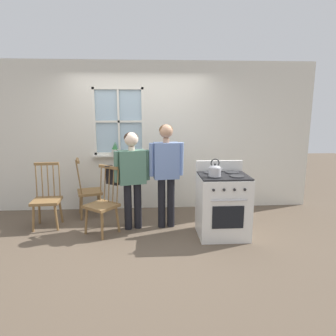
# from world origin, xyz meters

# --- Properties ---
(ground_plane) EXTENTS (16.00, 16.00, 0.00)m
(ground_plane) POSITION_xyz_m (0.00, 0.00, 0.00)
(ground_plane) COLOR brown
(wall_back) EXTENTS (6.40, 0.16, 2.70)m
(wall_back) POSITION_xyz_m (0.02, 1.40, 1.34)
(wall_back) COLOR silver
(wall_back) RESTS_ON ground_plane
(chair_by_window) EXTENTS (0.58, 0.57, 1.02)m
(chair_by_window) POSITION_xyz_m (-0.54, 0.25, 0.45)
(chair_by_window) COLOR olive
(chair_by_window) RESTS_ON ground_plane
(chair_near_wall) EXTENTS (0.45, 0.43, 1.02)m
(chair_near_wall) POSITION_xyz_m (-1.46, 0.55, 0.45)
(chair_near_wall) COLOR olive
(chair_near_wall) RESTS_ON ground_plane
(chair_center_cluster) EXTENTS (0.50, 0.51, 1.02)m
(chair_center_cluster) POSITION_xyz_m (-0.90, 1.01, 0.45)
(chair_center_cluster) COLOR olive
(chair_center_cluster) RESTS_ON ground_plane
(person_elderly_left) EXTENTS (0.56, 0.31, 1.52)m
(person_elderly_left) POSITION_xyz_m (-0.09, 0.39, 0.93)
(person_elderly_left) COLOR black
(person_elderly_left) RESTS_ON ground_plane
(person_teen_center) EXTENTS (0.55, 0.25, 1.63)m
(person_teen_center) POSITION_xyz_m (0.43, 0.43, 0.99)
(person_teen_center) COLOR black
(person_teen_center) RESTS_ON ground_plane
(stove) EXTENTS (0.71, 0.68, 1.08)m
(stove) POSITION_xyz_m (1.25, 0.06, 0.47)
(stove) COLOR white
(stove) RESTS_ON ground_plane
(kettle) EXTENTS (0.21, 0.17, 0.25)m
(kettle) POSITION_xyz_m (1.09, -0.08, 1.02)
(kettle) COLOR #B7B7BC
(kettle) RESTS_ON stove
(potted_plant) EXTENTS (0.12, 0.12, 0.25)m
(potted_plant) POSITION_xyz_m (-0.44, 1.31, 1.12)
(potted_plant) COLOR beige
(potted_plant) RESTS_ON wall_back
(handbag) EXTENTS (0.25, 0.25, 0.31)m
(handbag) POSITION_xyz_m (-0.39, 0.43, 0.85)
(handbag) COLOR black
(handbag) RESTS_ON chair_by_window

